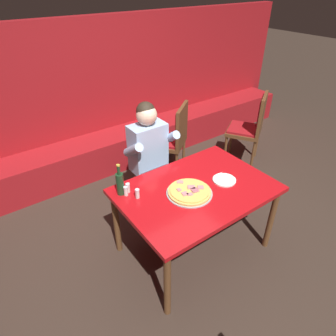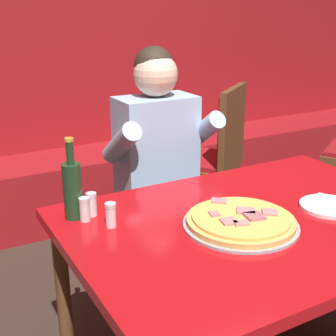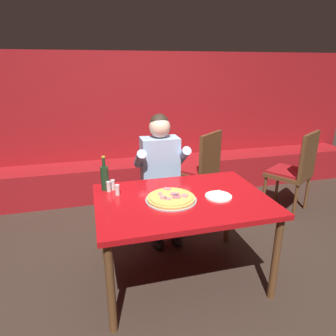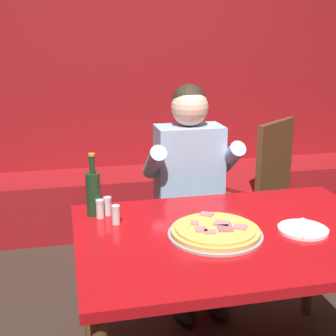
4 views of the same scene
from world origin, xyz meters
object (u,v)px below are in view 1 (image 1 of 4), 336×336
at_px(main_dining_table, 196,195).
at_px(pizza, 189,192).
at_px(dining_chair_near_right, 172,136).
at_px(plate_white_paper, 224,180).
at_px(diner_seated_blue_shirt, 153,157).
at_px(shaker_red_pepper_flakes, 137,194).
at_px(beer_bottle, 120,183).
at_px(dining_chair_near_left, 251,125).
at_px(shaker_parmesan, 128,188).
at_px(shaker_black_pepper, 126,191).

distance_m(main_dining_table, pizza, 0.14).
xyz_separation_m(main_dining_table, dining_chair_near_right, (0.61, 1.17, -0.09)).
bearing_deg(main_dining_table, pizza, -169.28).
xyz_separation_m(plate_white_paper, diner_seated_blue_shirt, (-0.27, 0.78, -0.04)).
bearing_deg(main_dining_table, dining_chair_near_right, 62.52).
xyz_separation_m(shaker_red_pepper_flakes, diner_seated_blue_shirt, (0.50, 0.53, -0.07)).
xyz_separation_m(beer_bottle, diner_seated_blue_shirt, (0.58, 0.40, -0.14)).
height_order(shaker_red_pepper_flakes, diner_seated_blue_shirt, diner_seated_blue_shirt).
distance_m(plate_white_paper, dining_chair_near_right, 1.29).
relative_size(pizza, dining_chair_near_left, 0.39).
bearing_deg(plate_white_paper, shaker_red_pepper_flakes, 161.77).
relative_size(plate_white_paper, dining_chair_near_right, 0.21).
relative_size(shaker_parmesan, dining_chair_near_right, 0.09).
bearing_deg(main_dining_table, plate_white_paper, -11.75).
xyz_separation_m(pizza, dining_chair_near_right, (0.71, 1.19, -0.18)).
relative_size(main_dining_table, shaker_parmesan, 15.59).
bearing_deg(shaker_black_pepper, beer_bottle, 119.40).
bearing_deg(plate_white_paper, shaker_parmesan, 155.04).
bearing_deg(shaker_parmesan, main_dining_table, -31.24).
relative_size(main_dining_table, dining_chair_near_right, 1.35).
xyz_separation_m(shaker_parmesan, dining_chair_near_right, (1.12, 0.87, -0.20)).
bearing_deg(shaker_parmesan, shaker_red_pepper_flakes, -77.77).
bearing_deg(pizza, beer_bottle, 144.10).
bearing_deg(dining_chair_near_left, dining_chair_near_right, 160.89).
bearing_deg(pizza, shaker_parmesan, 141.55).
distance_m(pizza, plate_white_paper, 0.38).
height_order(diner_seated_blue_shirt, dining_chair_near_left, diner_seated_blue_shirt).
xyz_separation_m(main_dining_table, diner_seated_blue_shirt, (0.01, 0.72, 0.04)).
distance_m(shaker_red_pepper_flakes, dining_chair_near_right, 1.48).
bearing_deg(beer_bottle, diner_seated_blue_shirt, 34.28).
relative_size(diner_seated_blue_shirt, dining_chair_near_right, 1.29).
bearing_deg(shaker_black_pepper, dining_chair_near_right, 37.77).
bearing_deg(plate_white_paper, dining_chair_near_right, 74.91).
distance_m(diner_seated_blue_shirt, dining_chair_near_left, 1.66).
height_order(shaker_black_pepper, shaker_parmesan, same).
bearing_deg(diner_seated_blue_shirt, dining_chair_near_right, 37.25).
xyz_separation_m(shaker_black_pepper, diner_seated_blue_shirt, (0.56, 0.44, -0.07)).
bearing_deg(pizza, main_dining_table, 10.72).
bearing_deg(beer_bottle, shaker_black_pepper, -60.60).
xyz_separation_m(beer_bottle, dining_chair_near_right, (1.18, 0.85, -0.27)).
height_order(beer_bottle, shaker_red_pepper_flakes, beer_bottle).
height_order(main_dining_table, pizza, pizza).
xyz_separation_m(shaker_red_pepper_flakes, dining_chair_near_left, (2.15, 0.62, -0.20)).
xyz_separation_m(main_dining_table, pizza, (-0.10, -0.02, 0.09)).
height_order(shaker_black_pepper, shaker_red_pepper_flakes, same).
distance_m(main_dining_table, diner_seated_blue_shirt, 0.72).
xyz_separation_m(shaker_red_pepper_flakes, dining_chair_near_right, (1.09, 0.98, -0.20)).
distance_m(main_dining_table, beer_bottle, 0.68).
bearing_deg(shaker_red_pepper_flakes, dining_chair_near_right, 41.91).
bearing_deg(shaker_red_pepper_flakes, shaker_black_pepper, 125.14).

